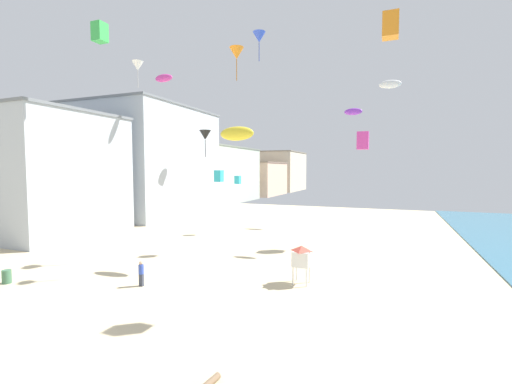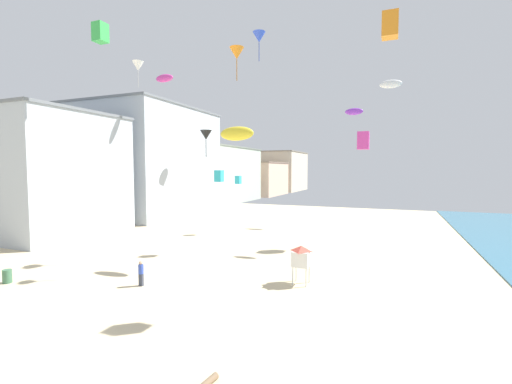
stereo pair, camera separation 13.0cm
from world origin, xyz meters
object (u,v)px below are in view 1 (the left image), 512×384
beach_trash_bin (7,277)px  kite_black_delta (205,135)px  kite_orange_box (391,25)px  kite_cyan_box_2 (219,176)px  kite_blue_delta (259,37)px  kite_white_parafoil (390,84)px  kite_flyer (141,272)px  kite_orange_delta (237,53)px  kite_white_delta (138,66)px  kite_magenta_parafoil (164,78)px  kite_magenta_box (363,141)px  kite_yellow_parafoil (237,134)px  kite_cyan_box (238,180)px  kite_purple_parafoil (353,112)px  lifeguard_stand (302,256)px  kite_green_box (100,32)px

beach_trash_bin → kite_black_delta: size_ratio=0.23×
kite_orange_box → kite_cyan_box_2: (-14.26, 6.72, -8.53)m
beach_trash_bin → kite_blue_delta: size_ratio=0.41×
kite_white_parafoil → kite_flyer: bearing=-129.9°
kite_white_parafoil → kite_orange_delta: kite_orange_delta is taller
kite_white_delta → kite_cyan_box_2: 11.47m
kite_white_parafoil → kite_white_delta: bearing=-150.2°
kite_magenta_parafoil → kite_magenta_box: kite_magenta_parafoil is taller
beach_trash_bin → kite_black_delta: bearing=93.4°
kite_magenta_box → kite_white_parafoil: bearing=1.6°
kite_flyer → kite_blue_delta: kite_blue_delta is taller
kite_flyer → kite_orange_box: size_ratio=1.22×
kite_blue_delta → kite_magenta_box: (6.91, 9.98, -7.23)m
kite_magenta_parafoil → kite_white_parafoil: (25.60, -0.23, -3.06)m
kite_yellow_parafoil → kite_cyan_box_2: size_ratio=2.69×
kite_orange_box → kite_white_parafoil: bearing=90.4°
kite_cyan_box → kite_magenta_box: (14.16, -1.78, 4.01)m
kite_purple_parafoil → kite_orange_delta: kite_orange_delta is taller
lifeguard_stand → kite_green_box: 26.85m
kite_yellow_parafoil → kite_orange_box: kite_orange_box is taller
kite_blue_delta → kite_white_parafoil: bearing=47.3°
kite_black_delta → kite_orange_delta: (12.54, -16.16, 5.10)m
beach_trash_bin → kite_orange_delta: (10.82, 13.04, 17.13)m
kite_black_delta → kite_cyan_box: bearing=-40.2°
lifeguard_stand → kite_white_parafoil: kite_white_parafoil is taller
kite_flyer → kite_magenta_box: 23.24m
kite_purple_parafoil → kite_orange_box: bearing=-80.0°
lifeguard_stand → beach_trash_bin: size_ratio=2.83×
kite_white_delta → kite_magenta_box: 21.50m
beach_trash_bin → kite_blue_delta: (13.98, 10.30, 17.10)m
kite_cyan_box → kite_blue_delta: bearing=-58.3°
lifeguard_stand → kite_purple_parafoil: size_ratio=1.08×
beach_trash_bin → kite_purple_parafoil: kite_purple_parafoil is taller
kite_magenta_parafoil → kite_orange_box: kite_magenta_parafoil is taller
beach_trash_bin → kite_magenta_box: bearing=44.1°
kite_orange_box → kite_cyan_box_2: kite_orange_box is taller
lifeguard_stand → kite_black_delta: bearing=144.2°
kite_yellow_parafoil → kite_blue_delta: size_ratio=1.29×
kite_magenta_parafoil → kite_magenta_box: 24.67m
kite_orange_box → kite_blue_delta: bearing=156.3°
kite_orange_box → kite_white_parafoil: size_ratio=0.67×
kite_orange_delta → kite_white_parafoil: bearing=30.5°
kite_cyan_box_2 → kite_flyer: bearing=-92.4°
kite_white_delta → kite_orange_box: size_ratio=1.61×
kite_purple_parafoil → kite_magenta_box: bearing=-79.8°
kite_purple_parafoil → kite_green_box: bearing=-130.5°
kite_green_box → kite_magenta_box: 26.41m
lifeguard_stand → kite_cyan_box_2: size_ratio=2.44×
kite_yellow_parafoil → kite_white_parafoil: kite_white_parafoil is taller
kite_blue_delta → kite_black_delta: (-15.69, 18.90, -5.08)m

